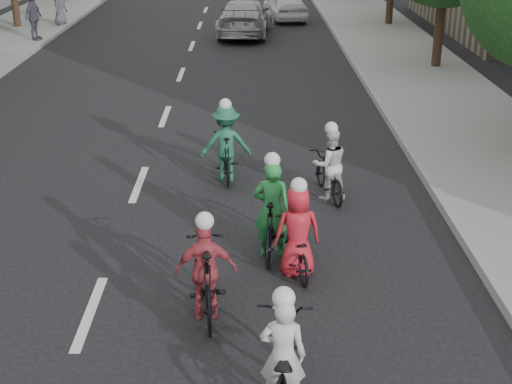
{
  "coord_description": "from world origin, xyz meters",
  "views": [
    {
      "loc": [
        2.32,
        -8.87,
        5.56
      ],
      "look_at": [
        2.43,
        2.13,
        1.0
      ],
      "focal_mm": 50.0,
      "sensor_mm": 36.0,
      "label": 1
    }
  ],
  "objects_px": {
    "cyclist_3": "(297,240)",
    "cyclist_5": "(207,275)",
    "cyclist_4": "(272,219)",
    "cyclist_2": "(282,364)",
    "follow_car_trail": "(285,5)",
    "cyclist_1": "(329,171)",
    "follow_car_lead": "(244,18)",
    "spectator_2": "(60,6)",
    "cyclist_0": "(226,149)",
    "spectator_1": "(34,17)"
  },
  "relations": [
    {
      "from": "follow_car_lead",
      "to": "spectator_2",
      "type": "xyz_separation_m",
      "value": [
        -8.41,
        1.97,
        0.24
      ]
    },
    {
      "from": "spectator_1",
      "to": "cyclist_0",
      "type": "bearing_deg",
      "value": -136.38
    },
    {
      "from": "cyclist_2",
      "to": "follow_car_lead",
      "type": "xyz_separation_m",
      "value": [
        -0.58,
        24.44,
        0.2
      ]
    },
    {
      "from": "spectator_2",
      "to": "cyclist_2",
      "type": "bearing_deg",
      "value": -145.6
    },
    {
      "from": "cyclist_2",
      "to": "spectator_2",
      "type": "height_order",
      "value": "spectator_2"
    },
    {
      "from": "cyclist_1",
      "to": "cyclist_5",
      "type": "height_order",
      "value": "cyclist_5"
    },
    {
      "from": "follow_car_lead",
      "to": "cyclist_1",
      "type": "bearing_deg",
      "value": 99.88
    },
    {
      "from": "cyclist_2",
      "to": "follow_car_trail",
      "type": "bearing_deg",
      "value": -86.96
    },
    {
      "from": "cyclist_5",
      "to": "spectator_2",
      "type": "distance_m",
      "value": 25.7
    },
    {
      "from": "cyclist_1",
      "to": "cyclist_4",
      "type": "xyz_separation_m",
      "value": [
        -1.21,
        -2.45,
        0.08
      ]
    },
    {
      "from": "cyclist_4",
      "to": "spectator_2",
      "type": "bearing_deg",
      "value": -61.48
    },
    {
      "from": "cyclist_2",
      "to": "cyclist_3",
      "type": "relative_size",
      "value": 1.22
    },
    {
      "from": "cyclist_3",
      "to": "follow_car_trail",
      "type": "relative_size",
      "value": 0.4
    },
    {
      "from": "cyclist_1",
      "to": "spectator_1",
      "type": "xyz_separation_m",
      "value": [
        -10.33,
        16.33,
        0.52
      ]
    },
    {
      "from": "cyclist_0",
      "to": "cyclist_2",
      "type": "distance_m",
      "value": 7.33
    },
    {
      "from": "cyclist_1",
      "to": "follow_car_lead",
      "type": "xyz_separation_m",
      "value": [
        -1.78,
        18.14,
        0.2
      ]
    },
    {
      "from": "spectator_2",
      "to": "cyclist_1",
      "type": "bearing_deg",
      "value": -137.51
    },
    {
      "from": "cyclist_1",
      "to": "spectator_1",
      "type": "relative_size",
      "value": 0.94
    },
    {
      "from": "follow_car_lead",
      "to": "spectator_2",
      "type": "height_order",
      "value": "spectator_2"
    },
    {
      "from": "cyclist_2",
      "to": "cyclist_1",
      "type": "bearing_deg",
      "value": -95.05
    },
    {
      "from": "cyclist_2",
      "to": "follow_car_lead",
      "type": "height_order",
      "value": "cyclist_2"
    },
    {
      "from": "cyclist_1",
      "to": "follow_car_lead",
      "type": "bearing_deg",
      "value": -96.09
    },
    {
      "from": "cyclist_4",
      "to": "spectator_1",
      "type": "distance_m",
      "value": 20.88
    },
    {
      "from": "cyclist_2",
      "to": "spectator_2",
      "type": "relative_size",
      "value": 1.19
    },
    {
      "from": "cyclist_5",
      "to": "spectator_2",
      "type": "relative_size",
      "value": 1.13
    },
    {
      "from": "cyclist_1",
      "to": "follow_car_trail",
      "type": "distance_m",
      "value": 22.37
    },
    {
      "from": "cyclist_5",
      "to": "spectator_1",
      "type": "xyz_separation_m",
      "value": [
        -8.14,
        20.64,
        0.45
      ]
    },
    {
      "from": "spectator_1",
      "to": "cyclist_1",
      "type": "bearing_deg",
      "value": -132.36
    },
    {
      "from": "cyclist_3",
      "to": "spectator_2",
      "type": "bearing_deg",
      "value": -76.0
    },
    {
      "from": "cyclist_3",
      "to": "follow_car_trail",
      "type": "height_order",
      "value": "cyclist_3"
    },
    {
      "from": "follow_car_trail",
      "to": "cyclist_1",
      "type": "bearing_deg",
      "value": 80.07
    },
    {
      "from": "cyclist_1",
      "to": "cyclist_3",
      "type": "bearing_deg",
      "value": 63.25
    },
    {
      "from": "cyclist_5",
      "to": "follow_car_lead",
      "type": "xyz_separation_m",
      "value": [
        0.4,
        22.45,
        0.13
      ]
    },
    {
      "from": "cyclist_0",
      "to": "cyclist_4",
      "type": "relative_size",
      "value": 0.97
    },
    {
      "from": "cyclist_1",
      "to": "cyclist_4",
      "type": "height_order",
      "value": "cyclist_4"
    },
    {
      "from": "cyclist_1",
      "to": "follow_car_trail",
      "type": "xyz_separation_m",
      "value": [
        0.17,
        22.37,
        0.14
      ]
    },
    {
      "from": "spectator_2",
      "to": "cyclist_5",
      "type": "bearing_deg",
      "value": -146.24
    },
    {
      "from": "cyclist_3",
      "to": "spectator_1",
      "type": "distance_m",
      "value": 21.61
    },
    {
      "from": "cyclist_2",
      "to": "cyclist_3",
      "type": "bearing_deg",
      "value": -90.89
    },
    {
      "from": "cyclist_1",
      "to": "follow_car_trail",
      "type": "bearing_deg",
      "value": -102.13
    },
    {
      "from": "spectator_1",
      "to": "spectator_2",
      "type": "relative_size",
      "value": 1.09
    },
    {
      "from": "cyclist_4",
      "to": "spectator_1",
      "type": "relative_size",
      "value": 0.99
    },
    {
      "from": "cyclist_0",
      "to": "spectator_1",
      "type": "bearing_deg",
      "value": -66.11
    },
    {
      "from": "cyclist_3",
      "to": "spectator_1",
      "type": "relative_size",
      "value": 0.89
    },
    {
      "from": "cyclist_3",
      "to": "cyclist_4",
      "type": "distance_m",
      "value": 0.74
    },
    {
      "from": "follow_car_trail",
      "to": "spectator_2",
      "type": "height_order",
      "value": "spectator_2"
    },
    {
      "from": "cyclist_2",
      "to": "follow_car_trail",
      "type": "relative_size",
      "value": 0.49
    },
    {
      "from": "cyclist_1",
      "to": "cyclist_3",
      "type": "distance_m",
      "value": 3.19
    },
    {
      "from": "cyclist_3",
      "to": "cyclist_4",
      "type": "bearing_deg",
      "value": -66.34
    },
    {
      "from": "cyclist_3",
      "to": "cyclist_5",
      "type": "distance_m",
      "value": 1.84
    }
  ]
}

